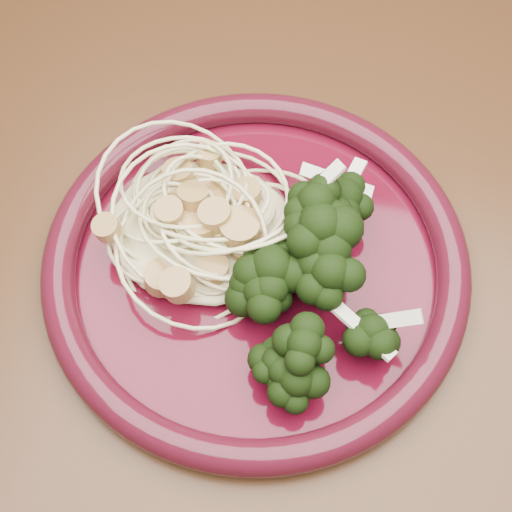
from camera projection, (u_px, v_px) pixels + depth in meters
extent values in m
plane|color=brown|center=(296.00, 489.00, 1.20)|extent=(3.50, 3.50, 0.00)
cube|color=#472814|center=(342.00, 301.00, 0.56)|extent=(1.20, 0.80, 0.04)
cylinder|color=#472814|center=(22.00, 128.00, 1.12)|extent=(0.06, 0.06, 0.71)
cylinder|color=#450715|center=(256.00, 266.00, 0.55)|extent=(0.40, 0.40, 0.01)
torus|color=#450C19|center=(256.00, 260.00, 0.54)|extent=(0.41, 0.41, 0.03)
ellipsoid|color=beige|center=(202.00, 223.00, 0.55)|extent=(0.18, 0.17, 0.03)
ellipsoid|color=black|center=(328.00, 285.00, 0.51)|extent=(0.15, 0.19, 0.06)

